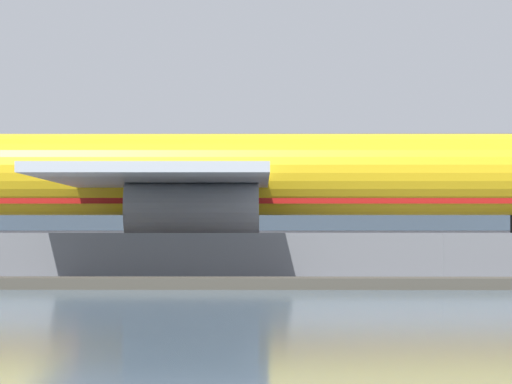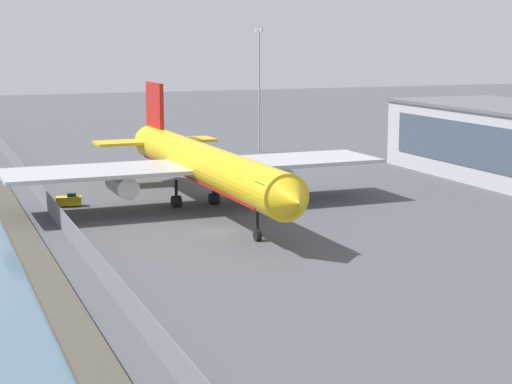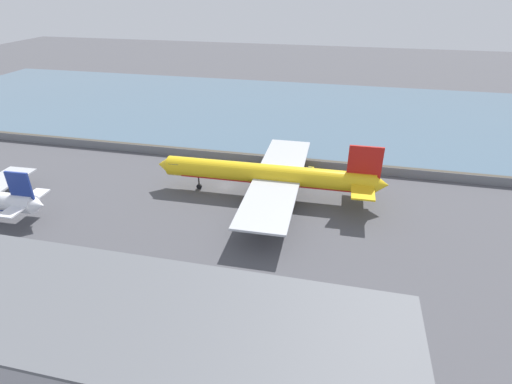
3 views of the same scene
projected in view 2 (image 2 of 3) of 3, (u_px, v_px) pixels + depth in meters
ground_plane at (215, 231)px, 96.18m from camera, size 500.00×500.00×0.00m
shoreline_seawall at (28, 245)px, 88.77m from camera, size 320.00×3.00×0.50m
perimeter_fence at (72, 232)px, 90.21m from camera, size 280.00×0.10×2.47m
cargo_jet_yellow at (201, 164)px, 107.44m from camera, size 56.50×48.72×15.09m
baggage_tug at (69, 200)px, 110.08m from camera, size 2.13×3.43×1.80m
apron_light_mast_apron_east at (259, 84)px, 160.38m from camera, size 3.20×0.40×23.37m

